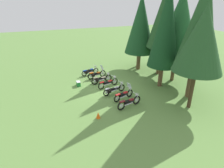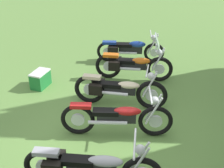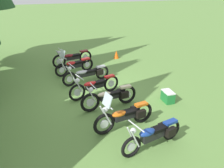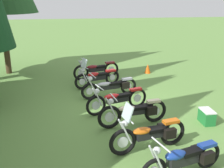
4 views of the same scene
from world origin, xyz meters
name	(u,v)px [view 2 (image 2 of 4)]	position (x,y,z in m)	size (l,w,h in m)	color
ground_plane	(108,136)	(0.00, 0.00, 0.00)	(80.00, 80.00, 0.00)	#608C42
motorcycle_0	(129,49)	(-3.91, -0.69, 0.44)	(0.92, 2.13, 0.98)	black
motorcycle_1	(133,65)	(-2.72, -0.24, 0.47)	(0.80, 2.20, 1.38)	black
motorcycle_2	(118,89)	(-1.23, -0.18, 0.45)	(0.75, 2.30, 1.03)	black
motorcycle_3	(117,117)	(-0.10, 0.17, 0.45)	(0.92, 2.29, 1.02)	black
motorcycle_4	(89,166)	(1.41, 0.16, 0.43)	(0.93, 2.34, 1.00)	black
picnic_cooler	(40,79)	(-1.47, -2.52, 0.23)	(0.59, 0.36, 0.45)	#1E7233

